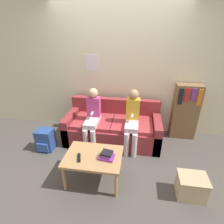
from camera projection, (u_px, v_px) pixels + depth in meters
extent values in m
plane|color=#4C4742|center=(109.00, 155.00, 3.14)|extent=(10.00, 10.00, 0.00)
cube|color=beige|center=(117.00, 70.00, 3.49)|extent=(8.00, 0.06, 2.60)
cube|color=silver|center=(92.00, 63.00, 3.47)|extent=(0.27, 0.00, 0.32)
cube|color=maroon|center=(113.00, 132.00, 3.49)|extent=(1.81, 0.83, 0.39)
cube|color=maroon|center=(115.00, 107.00, 3.63)|extent=(1.81, 0.14, 0.38)
cube|color=maroon|center=(72.00, 125.00, 3.57)|extent=(0.14, 0.83, 0.55)
cube|color=maroon|center=(156.00, 132.00, 3.34)|extent=(0.14, 0.83, 0.55)
cube|color=#A1343A|center=(93.00, 121.00, 3.41)|extent=(0.75, 0.67, 0.07)
cube|color=#A1343A|center=(132.00, 124.00, 3.31)|extent=(0.75, 0.67, 0.07)
cube|color=#AD7F51|center=(93.00, 156.00, 2.47)|extent=(0.80, 0.58, 0.04)
cylinder|color=#AD7F51|center=(64.00, 179.00, 2.39)|extent=(0.04, 0.04, 0.41)
cylinder|color=#AD7F51|center=(116.00, 185.00, 2.29)|extent=(0.04, 0.04, 0.41)
cylinder|color=#AD7F51|center=(76.00, 155.00, 2.84)|extent=(0.04, 0.04, 0.41)
cylinder|color=#AD7F51|center=(120.00, 160.00, 2.74)|extent=(0.04, 0.04, 0.41)
cylinder|color=silver|center=(86.00, 141.00, 3.14)|extent=(0.09, 0.09, 0.46)
cylinder|color=silver|center=(93.00, 142.00, 3.12)|extent=(0.09, 0.09, 0.46)
cube|color=silver|center=(92.00, 121.00, 3.25)|extent=(0.23, 0.51, 0.09)
cube|color=#B73D7F|center=(94.00, 107.00, 3.28)|extent=(0.24, 0.16, 0.37)
sphere|color=tan|center=(93.00, 93.00, 3.16)|extent=(0.18, 0.18, 0.18)
cube|color=white|center=(92.00, 114.00, 3.18)|extent=(0.03, 0.12, 0.03)
cylinder|color=silver|center=(126.00, 145.00, 3.04)|extent=(0.09, 0.09, 0.46)
cylinder|color=silver|center=(134.00, 146.00, 3.02)|extent=(0.09, 0.09, 0.46)
cube|color=silver|center=(132.00, 124.00, 3.15)|extent=(0.23, 0.51, 0.09)
cube|color=gold|center=(133.00, 109.00, 3.17)|extent=(0.24, 0.16, 0.39)
sphere|color=tan|center=(134.00, 94.00, 3.05)|extent=(0.17, 0.17, 0.17)
cube|color=white|center=(132.00, 116.00, 3.07)|extent=(0.03, 0.12, 0.03)
cube|color=black|center=(79.00, 158.00, 2.40)|extent=(0.09, 0.17, 0.02)
cube|color=#7A3389|center=(107.00, 157.00, 2.40)|extent=(0.22, 0.18, 0.03)
cube|color=#7A3389|center=(107.00, 155.00, 2.39)|extent=(0.16, 0.17, 0.03)
cube|color=black|center=(107.00, 153.00, 2.38)|extent=(0.17, 0.16, 0.03)
cube|color=brown|center=(185.00, 112.00, 3.47)|extent=(0.48, 0.24, 1.12)
cube|color=black|center=(181.00, 97.00, 3.21)|extent=(0.08, 0.02, 0.31)
cube|color=red|center=(187.00, 95.00, 3.18)|extent=(0.08, 0.02, 0.26)
cube|color=#7A3389|center=(194.00, 95.00, 3.16)|extent=(0.08, 0.02, 0.23)
cube|color=orange|center=(200.00, 98.00, 3.17)|extent=(0.07, 0.02, 0.31)
cube|color=#CCB284|center=(191.00, 187.00, 2.34)|extent=(0.36, 0.28, 0.30)
cube|color=tan|center=(194.00, 178.00, 2.26)|extent=(0.38, 0.30, 0.02)
cube|color=#284789|center=(45.00, 140.00, 3.22)|extent=(0.29, 0.24, 0.41)
cube|color=#3055A5|center=(43.00, 148.00, 3.14)|extent=(0.20, 0.03, 0.16)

